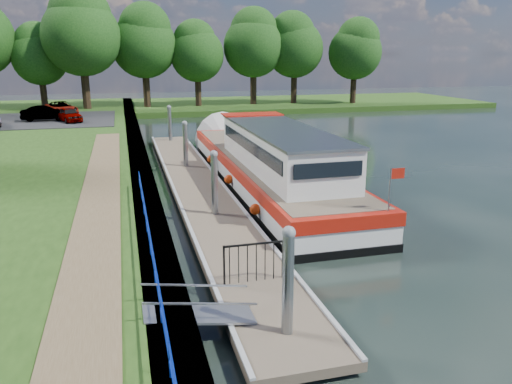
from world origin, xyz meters
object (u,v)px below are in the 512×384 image
object	(u,v)px
pontoon	(198,190)
car_a	(69,115)
car_b	(45,113)
car_d	(61,109)
barge	(263,162)

from	to	relation	value
pontoon	car_a	world-z (taller)	car_a
car_b	car_d	distance (m)	3.91
pontoon	barge	distance (m)	3.93
pontoon	car_b	xyz separation A→B (m)	(-9.85, 24.15, 1.30)
pontoon	barge	size ratio (longest dim) A/B	1.42
car_a	barge	bearing A→B (deg)	-84.01
pontoon	barge	world-z (taller)	barge
pontoon	car_a	bearing A→B (deg)	108.59
barge	car_a	size ratio (longest dim) A/B	5.92
pontoon	car_d	xyz separation A→B (m)	(-8.85, 27.92, 1.30)
car_d	car_a	bearing A→B (deg)	-98.73
pontoon	car_b	bearing A→B (deg)	112.19
pontoon	car_d	bearing A→B (deg)	107.58
car_a	car_d	size ratio (longest dim) A/B	0.76
car_d	car_b	bearing A→B (deg)	-126.39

